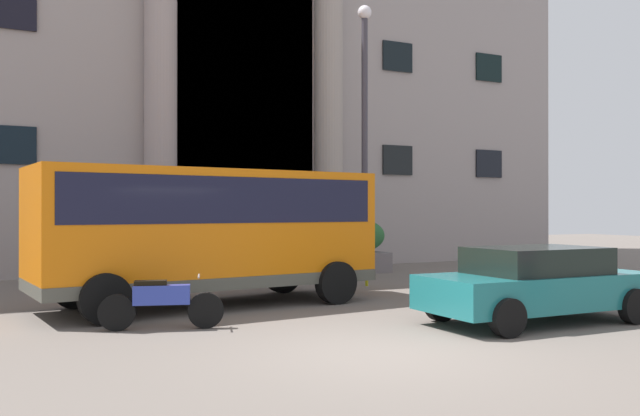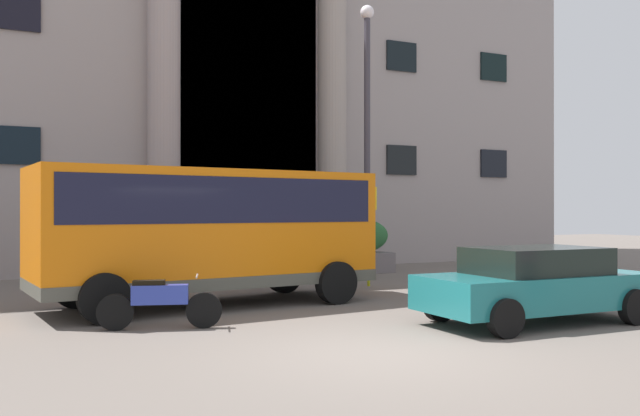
% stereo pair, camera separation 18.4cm
% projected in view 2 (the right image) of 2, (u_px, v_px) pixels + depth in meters
% --- Properties ---
extents(ground_plane, '(80.00, 64.00, 0.12)m').
position_uv_depth(ground_plane, '(382.00, 358.00, 9.26)').
color(ground_plane, '#665C55').
extents(office_building_facade, '(32.40, 9.75, 17.42)m').
position_uv_depth(office_building_facade, '(141.00, 31.00, 25.03)').
color(office_building_facade, gray).
rests_on(office_building_facade, ground_plane).
extents(orange_minibus, '(7.10, 3.18, 2.79)m').
position_uv_depth(orange_minibus, '(209.00, 226.00, 13.85)').
color(orange_minibus, orange).
rests_on(orange_minibus, ground_plane).
extents(bus_stop_sign, '(0.44, 0.08, 2.59)m').
position_uv_depth(bus_stop_sign, '(369.00, 225.00, 17.46)').
color(bus_stop_sign, '#9BA014').
rests_on(bus_stop_sign, ground_plane).
extents(hedge_planter_west, '(1.68, 0.92, 1.51)m').
position_uv_depth(hedge_planter_west, '(146.00, 257.00, 17.89)').
color(hedge_planter_west, '#6E5F56').
rests_on(hedge_planter_west, ground_plane).
extents(hedge_planter_east, '(1.99, 0.92, 1.70)m').
position_uv_depth(hedge_planter_east, '(361.00, 247.00, 21.13)').
color(hedge_planter_east, slate).
rests_on(hedge_planter_east, ground_plane).
extents(parked_coupe_end, '(4.20, 1.96, 1.33)m').
position_uv_depth(parked_coupe_end, '(536.00, 284.00, 11.75)').
color(parked_coupe_end, '#1B686B').
rests_on(parked_coupe_end, ground_plane).
extents(motorcycle_near_kerb, '(1.99, 0.80, 0.89)m').
position_uv_depth(motorcycle_near_kerb, '(157.00, 302.00, 11.13)').
color(motorcycle_near_kerb, black).
rests_on(motorcycle_near_kerb, ground_plane).
extents(motorcycle_far_end, '(1.92, 0.73, 0.89)m').
position_uv_depth(motorcycle_far_end, '(538.00, 280.00, 14.56)').
color(motorcycle_far_end, black).
rests_on(motorcycle_far_end, ground_plane).
extents(lamppost_plaza_centre, '(0.40, 0.40, 7.90)m').
position_uv_depth(lamppost_plaza_centre, '(367.00, 120.00, 19.30)').
color(lamppost_plaza_centre, '#39353F').
rests_on(lamppost_plaza_centre, ground_plane).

